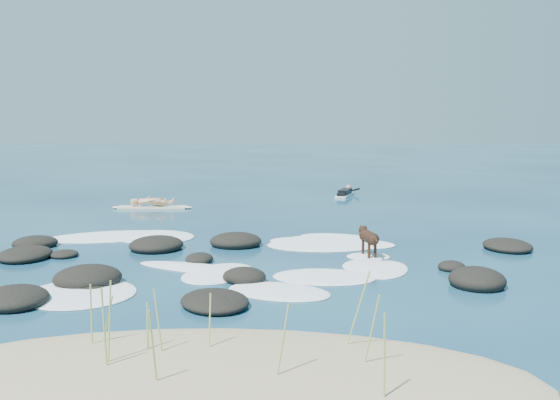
{
  "coord_description": "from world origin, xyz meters",
  "views": [
    {
      "loc": [
        1.17,
        -15.79,
        3.42
      ],
      "look_at": [
        0.55,
        4.0,
        0.9
      ],
      "focal_mm": 40.0,
      "sensor_mm": 36.0,
      "label": 1
    }
  ],
  "objects": [
    {
      "name": "sand_dune",
      "position": [
        0.0,
        -8.2,
        0.0
      ],
      "size": [
        9.0,
        4.4,
        0.6
      ],
      "primitive_type": "ellipsoid",
      "color": "#9E8966",
      "rests_on": "ground"
    },
    {
      "name": "dune_grass",
      "position": [
        -0.03,
        -7.87,
        0.66
      ],
      "size": [
        4.05,
        1.84,
        1.25
      ],
      "color": "#94AD53",
      "rests_on": "ground"
    },
    {
      "name": "dog",
      "position": [
        2.91,
        -0.33,
        0.52
      ],
      "size": [
        0.5,
        1.21,
        0.78
      ],
      "rotation": [
        0.0,
        0.0,
        1.82
      ],
      "color": "black",
      "rests_on": "ground"
    },
    {
      "name": "reef_rocks",
      "position": [
        -1.2,
        -1.47,
        0.11
      ],
      "size": [
        14.28,
        7.36,
        0.54
      ],
      "color": "black",
      "rests_on": "ground"
    },
    {
      "name": "ground",
      "position": [
        0.0,
        0.0,
        0.0
      ],
      "size": [
        160.0,
        160.0,
        0.0
      ],
      "primitive_type": "plane",
      "color": "#0A2642",
      "rests_on": "ground"
    },
    {
      "name": "breaking_foam",
      "position": [
        -0.22,
        0.02,
        0.01
      ],
      "size": [
        10.51,
        9.06,
        0.12
      ],
      "color": "white",
      "rests_on": "ground"
    },
    {
      "name": "standing_surfer_rig",
      "position": [
        -4.6,
        8.24,
        0.71
      ],
      "size": [
        3.15,
        0.63,
        1.8
      ],
      "rotation": [
        0.0,
        0.0,
        0.03
      ],
      "color": "#F5ECC4",
      "rests_on": "ground"
    },
    {
      "name": "paddling_surfer_rig",
      "position": [
        3.27,
        12.69,
        0.14
      ],
      "size": [
        1.28,
        2.4,
        0.42
      ],
      "rotation": [
        0.0,
        0.0,
        1.29
      ],
      "color": "white",
      "rests_on": "ground"
    }
  ]
}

